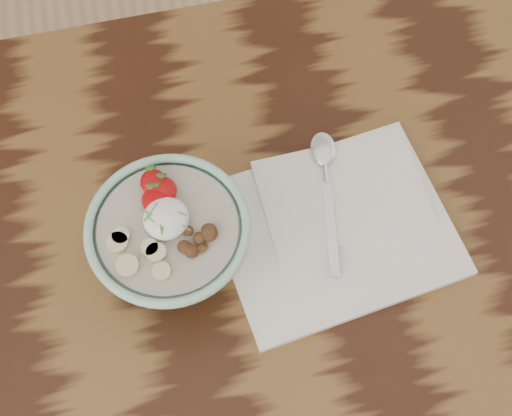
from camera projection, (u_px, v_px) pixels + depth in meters
The scene contains 4 objects.
table at pixel (349, 309), 91.12cm from camera, with size 160.00×90.00×75.00cm.
breakfast_bowl at pixel (171, 240), 78.54cm from camera, with size 17.79×17.79×11.88cm.
napkin at pixel (336, 222), 85.37cm from camera, with size 29.40×24.92×1.65cm.
spoon at pixel (325, 168), 86.90cm from camera, with size 5.46×19.08×1.00cm.
Camera 1 is at (-17.61, -23.65, 153.69)cm, focal length 50.00 mm.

